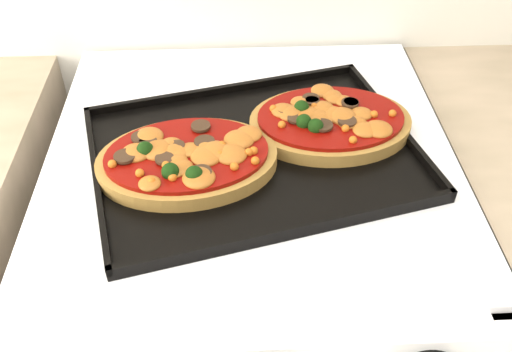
{
  "coord_description": "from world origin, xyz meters",
  "views": [
    {
      "loc": [
        0.02,
        1.05,
        1.43
      ],
      "look_at": [
        0.05,
        1.63,
        0.92
      ],
      "focal_mm": 40.0,
      "sensor_mm": 36.0,
      "label": 1
    }
  ],
  "objects_px": {
    "stove": "(253,326)",
    "pizza_right": "(330,121)",
    "pizza_left": "(187,158)",
    "baking_tray": "(254,151)"
  },
  "relations": [
    {
      "from": "stove",
      "to": "baking_tray",
      "type": "bearing_deg",
      "value": -81.67
    },
    {
      "from": "pizza_left",
      "to": "pizza_right",
      "type": "bearing_deg",
      "value": 20.12
    },
    {
      "from": "baking_tray",
      "to": "pizza_right",
      "type": "distance_m",
      "value": 0.12
    },
    {
      "from": "baking_tray",
      "to": "pizza_left",
      "type": "relative_size",
      "value": 1.81
    },
    {
      "from": "pizza_right",
      "to": "pizza_left",
      "type": "bearing_deg",
      "value": -159.88
    },
    {
      "from": "stove",
      "to": "baking_tray",
      "type": "xyz_separation_m",
      "value": [
        0.0,
        -0.02,
        0.47
      ]
    },
    {
      "from": "baking_tray",
      "to": "pizza_right",
      "type": "xyz_separation_m",
      "value": [
        0.11,
        0.05,
        0.02
      ]
    },
    {
      "from": "baking_tray",
      "to": "pizza_right",
      "type": "relative_size",
      "value": 1.87
    },
    {
      "from": "stove",
      "to": "pizza_right",
      "type": "bearing_deg",
      "value": 11.64
    },
    {
      "from": "stove",
      "to": "pizza_right",
      "type": "height_order",
      "value": "pizza_right"
    }
  ]
}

